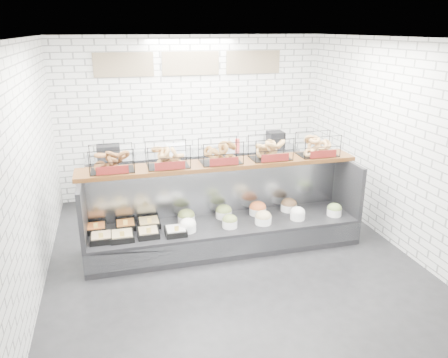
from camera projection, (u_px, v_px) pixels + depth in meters
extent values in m
plane|color=black|center=(230.00, 256.00, 6.29)|extent=(5.50, 5.50, 0.00)
cube|color=white|center=(192.00, 117.00, 8.31)|extent=(5.00, 0.02, 3.00)
cube|color=white|center=(29.00, 171.00, 5.20)|extent=(0.02, 5.50, 3.00)
cube|color=white|center=(394.00, 144.00, 6.40)|extent=(0.02, 5.50, 3.00)
cube|color=white|center=(231.00, 38.00, 5.31)|extent=(5.00, 5.50, 0.02)
cube|color=#9C8A6C|center=(124.00, 65.00, 7.67)|extent=(1.05, 0.03, 0.42)
cube|color=#9C8A6C|center=(191.00, 63.00, 7.96)|extent=(1.05, 0.03, 0.42)
cube|color=#9C8A6C|center=(253.00, 62.00, 8.25)|extent=(1.05, 0.03, 0.42)
cube|color=black|center=(224.00, 234.00, 6.50)|extent=(4.00, 0.90, 0.40)
cube|color=#93969B|center=(232.00, 247.00, 6.10)|extent=(4.00, 0.03, 0.28)
cube|color=#93969B|center=(218.00, 188.00, 6.68)|extent=(4.00, 0.08, 0.80)
cube|color=black|center=(82.00, 211.00, 5.83)|extent=(0.06, 0.90, 0.80)
cube|color=black|center=(347.00, 185.00, 6.78)|extent=(0.06, 0.90, 0.80)
cube|color=black|center=(101.00, 238.00, 5.86)|extent=(0.30, 0.30, 0.08)
cube|color=tan|center=(101.00, 236.00, 5.85)|extent=(0.25, 0.25, 0.04)
cube|color=#FFCF58|center=(101.00, 236.00, 5.74)|extent=(0.06, 0.01, 0.08)
cube|color=black|center=(96.00, 229.00, 6.14)|extent=(0.27, 0.27, 0.08)
cube|color=orange|center=(96.00, 226.00, 6.13)|extent=(0.23, 0.23, 0.04)
cube|color=#FFCF58|center=(96.00, 226.00, 6.02)|extent=(0.06, 0.01, 0.08)
cube|color=black|center=(122.00, 237.00, 5.91)|extent=(0.32, 0.32, 0.08)
cube|color=tan|center=(122.00, 234.00, 5.90)|extent=(0.27, 0.27, 0.04)
cube|color=#FFCF58|center=(122.00, 234.00, 5.78)|extent=(0.06, 0.01, 0.08)
cube|color=black|center=(126.00, 225.00, 6.24)|extent=(0.28, 0.28, 0.08)
cube|color=orange|center=(125.00, 223.00, 6.23)|extent=(0.24, 0.24, 0.04)
cube|color=#FFCF58|center=(125.00, 223.00, 6.12)|extent=(0.06, 0.01, 0.08)
cube|color=black|center=(148.00, 233.00, 6.00)|extent=(0.30, 0.30, 0.08)
cube|color=tan|center=(148.00, 231.00, 5.99)|extent=(0.25, 0.25, 0.04)
cube|color=#FFCF58|center=(149.00, 231.00, 5.88)|extent=(0.06, 0.01, 0.08)
cube|color=black|center=(149.00, 223.00, 6.31)|extent=(0.32, 0.32, 0.08)
cube|color=#DBB970|center=(149.00, 221.00, 6.30)|extent=(0.27, 0.27, 0.04)
cube|color=#FFCF58|center=(149.00, 221.00, 6.18)|extent=(0.06, 0.01, 0.08)
cube|color=black|center=(176.00, 232.00, 6.06)|extent=(0.29, 0.29, 0.08)
cube|color=silver|center=(176.00, 229.00, 6.04)|extent=(0.25, 0.25, 0.04)
cube|color=#FFCF58|center=(177.00, 229.00, 5.93)|extent=(0.06, 0.01, 0.08)
cylinder|color=white|center=(188.00, 227.00, 6.14)|extent=(0.23, 0.23, 0.11)
ellipsoid|color=white|center=(188.00, 224.00, 6.12)|extent=(0.22, 0.22, 0.16)
cylinder|color=white|center=(186.00, 219.00, 6.42)|extent=(0.25, 0.25, 0.11)
ellipsoid|color=olive|center=(186.00, 215.00, 6.40)|extent=(0.25, 0.25, 0.17)
cylinder|color=white|center=(230.00, 223.00, 6.27)|extent=(0.22, 0.22, 0.11)
ellipsoid|color=olive|center=(230.00, 220.00, 6.25)|extent=(0.22, 0.22, 0.15)
cylinder|color=white|center=(224.00, 214.00, 6.59)|extent=(0.25, 0.25, 0.11)
ellipsoid|color=#83964C|center=(224.00, 210.00, 6.57)|extent=(0.24, 0.24, 0.17)
cylinder|color=white|center=(263.00, 220.00, 6.38)|extent=(0.24, 0.24, 0.11)
ellipsoid|color=tan|center=(263.00, 216.00, 6.36)|extent=(0.24, 0.24, 0.17)
cylinder|color=white|center=(258.00, 211.00, 6.71)|extent=(0.26, 0.26, 0.11)
ellipsoid|color=orange|center=(258.00, 207.00, 6.69)|extent=(0.26, 0.26, 0.18)
cylinder|color=white|center=(297.00, 216.00, 6.53)|extent=(0.22, 0.22, 0.11)
ellipsoid|color=silver|center=(298.00, 212.00, 6.51)|extent=(0.22, 0.22, 0.15)
cylinder|color=white|center=(289.00, 207.00, 6.84)|extent=(0.25, 0.25, 0.11)
ellipsoid|color=brown|center=(289.00, 204.00, 6.82)|extent=(0.25, 0.25, 0.17)
cylinder|color=white|center=(334.00, 212.00, 6.66)|extent=(0.22, 0.22, 0.11)
ellipsoid|color=olive|center=(335.00, 208.00, 6.64)|extent=(0.22, 0.22, 0.15)
cube|color=#40220D|center=(221.00, 164.00, 6.37)|extent=(4.10, 0.50, 0.06)
cube|color=black|center=(112.00, 159.00, 5.93)|extent=(0.60, 0.38, 0.34)
cube|color=maroon|center=(112.00, 170.00, 5.78)|extent=(0.42, 0.02, 0.11)
cube|color=black|center=(168.00, 155.00, 6.12)|extent=(0.60, 0.38, 0.34)
cube|color=maroon|center=(170.00, 166.00, 5.96)|extent=(0.42, 0.02, 0.11)
cube|color=black|center=(221.00, 151.00, 6.30)|extent=(0.60, 0.38, 0.34)
cube|color=maroon|center=(224.00, 162.00, 6.15)|extent=(0.42, 0.02, 0.11)
cube|color=black|center=(271.00, 148.00, 6.48)|extent=(0.60, 0.38, 0.34)
cube|color=maroon|center=(275.00, 158.00, 6.33)|extent=(0.42, 0.02, 0.11)
cube|color=black|center=(318.00, 144.00, 6.67)|extent=(0.60, 0.38, 0.34)
cube|color=maroon|center=(323.00, 154.00, 6.52)|extent=(0.42, 0.02, 0.11)
cube|color=#93969B|center=(196.00, 175.00, 8.37)|extent=(4.00, 0.60, 0.90)
cube|color=black|center=(108.00, 152.00, 7.79)|extent=(0.40, 0.30, 0.24)
cube|color=silver|center=(176.00, 149.00, 8.05)|extent=(0.35, 0.28, 0.18)
cylinder|color=#C93932|center=(237.00, 145.00, 8.31)|extent=(0.09, 0.09, 0.22)
cube|color=black|center=(275.00, 139.00, 8.53)|extent=(0.30, 0.30, 0.30)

